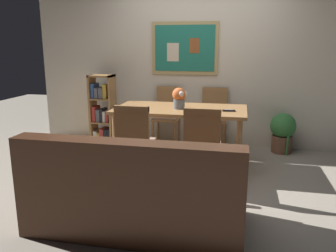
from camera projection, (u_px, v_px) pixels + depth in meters
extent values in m
plane|color=gray|center=(182.00, 178.00, 4.08)|extent=(12.00, 12.00, 0.00)
cube|color=beige|center=(200.00, 61.00, 5.26)|extent=(5.20, 0.10, 2.60)
cube|color=tan|center=(185.00, 48.00, 5.20)|extent=(1.01, 0.02, 0.78)
cube|color=#1E7260|center=(184.00, 48.00, 5.19)|extent=(0.91, 0.01, 0.68)
cube|color=beige|center=(173.00, 52.00, 5.23)|extent=(0.18, 0.00, 0.27)
cube|color=brown|center=(194.00, 46.00, 5.14)|extent=(0.15, 0.00, 0.22)
cube|color=#9E7042|center=(180.00, 110.00, 4.44)|extent=(1.68, 0.89, 0.04)
cylinder|color=#9E7042|center=(116.00, 142.00, 4.33)|extent=(0.07, 0.07, 0.71)
cylinder|color=#9E7042|center=(239.00, 149.00, 4.02)|extent=(0.07, 0.07, 0.71)
cylinder|color=#9E7042|center=(133.00, 128.00, 5.02)|extent=(0.07, 0.07, 0.71)
cylinder|color=#9E7042|center=(239.00, 134.00, 4.72)|extent=(0.07, 0.07, 0.71)
cube|color=#9E7042|center=(137.00, 144.00, 3.91)|extent=(0.40, 0.40, 0.03)
cube|color=#997A66|center=(137.00, 142.00, 3.91)|extent=(0.36, 0.36, 0.03)
cylinder|color=#9E7042|center=(119.00, 167.00, 3.84)|extent=(0.04, 0.04, 0.42)
cylinder|color=#9E7042|center=(148.00, 169.00, 3.77)|extent=(0.04, 0.04, 0.42)
cylinder|color=#9E7042|center=(128.00, 157.00, 4.16)|extent=(0.04, 0.04, 0.42)
cylinder|color=#9E7042|center=(156.00, 159.00, 4.09)|extent=(0.04, 0.04, 0.42)
cube|color=#9E7042|center=(132.00, 127.00, 3.68)|extent=(0.38, 0.04, 0.46)
cube|color=#9E7042|center=(131.00, 109.00, 3.64)|extent=(0.38, 0.05, 0.06)
cube|color=#9E7042|center=(213.00, 121.00, 5.14)|extent=(0.40, 0.40, 0.03)
cube|color=#997A66|center=(213.00, 119.00, 5.13)|extent=(0.36, 0.36, 0.03)
cylinder|color=#9E7042|center=(225.00, 133.00, 5.32)|extent=(0.04, 0.04, 0.42)
cylinder|color=#9E7042|center=(203.00, 132.00, 5.38)|extent=(0.04, 0.04, 0.42)
cylinder|color=#9E7042|center=(224.00, 139.00, 4.99)|extent=(0.04, 0.04, 0.42)
cylinder|color=#9E7042|center=(200.00, 137.00, 5.06)|extent=(0.04, 0.04, 0.42)
cube|color=#9E7042|center=(215.00, 103.00, 5.25)|extent=(0.38, 0.04, 0.46)
cube|color=#9E7042|center=(215.00, 89.00, 5.21)|extent=(0.38, 0.05, 0.06)
cube|color=#9E7042|center=(166.00, 119.00, 5.26)|extent=(0.40, 0.40, 0.03)
cube|color=#997A66|center=(166.00, 117.00, 5.26)|extent=(0.36, 0.36, 0.03)
cylinder|color=#9E7042|center=(179.00, 131.00, 5.44)|extent=(0.04, 0.04, 0.42)
cylinder|color=#9E7042|center=(158.00, 130.00, 5.51)|extent=(0.04, 0.04, 0.42)
cylinder|color=#9E7042|center=(175.00, 136.00, 5.12)|extent=(0.04, 0.04, 0.42)
cylinder|color=#9E7042|center=(153.00, 135.00, 5.19)|extent=(0.04, 0.04, 0.42)
cube|color=#9E7042|center=(169.00, 101.00, 5.38)|extent=(0.38, 0.04, 0.46)
cube|color=#9E7042|center=(169.00, 88.00, 5.33)|extent=(0.38, 0.05, 0.06)
cube|color=#9E7042|center=(203.00, 148.00, 3.76)|extent=(0.40, 0.40, 0.03)
cube|color=#997A66|center=(203.00, 146.00, 3.75)|extent=(0.36, 0.36, 0.03)
cylinder|color=#9E7042|center=(185.00, 172.00, 3.68)|extent=(0.04, 0.04, 0.42)
cylinder|color=#9E7042|center=(217.00, 174.00, 3.61)|extent=(0.04, 0.04, 0.42)
cylinder|color=#9E7042|center=(190.00, 162.00, 4.01)|extent=(0.04, 0.04, 0.42)
cylinder|color=#9E7042|center=(219.00, 164.00, 3.94)|extent=(0.04, 0.04, 0.42)
cube|color=#9E7042|center=(202.00, 131.00, 3.53)|extent=(0.38, 0.04, 0.46)
cube|color=#9E7042|center=(202.00, 112.00, 3.49)|extent=(0.38, 0.05, 0.06)
cube|color=#472819|center=(139.00, 202.00, 3.00)|extent=(1.80, 0.84, 0.40)
cube|color=#472819|center=(125.00, 170.00, 2.60)|extent=(1.80, 0.20, 0.44)
cube|color=#472819|center=(51.00, 162.00, 3.10)|extent=(0.18, 0.80, 0.22)
cube|color=#472819|center=(235.00, 176.00, 2.77)|extent=(0.18, 0.80, 0.22)
cube|color=#334C72|center=(79.00, 167.00, 2.84)|extent=(0.32, 0.16, 0.33)
cube|color=#334C72|center=(131.00, 171.00, 2.75)|extent=(0.32, 0.16, 0.33)
cube|color=#9E7042|center=(93.00, 110.00, 5.39)|extent=(0.03, 0.28, 1.09)
cube|color=#9E7042|center=(113.00, 111.00, 5.32)|extent=(0.03, 0.28, 1.09)
cube|color=#9E7042|center=(104.00, 143.00, 5.48)|extent=(0.36, 0.28, 0.03)
cube|color=#9E7042|center=(101.00, 76.00, 5.23)|extent=(0.36, 0.28, 0.03)
cube|color=#9E7042|center=(103.00, 122.00, 5.40)|extent=(0.30, 0.28, 0.02)
cube|color=#9E7042|center=(102.00, 99.00, 5.32)|extent=(0.30, 0.28, 0.02)
cube|color=beige|center=(98.00, 136.00, 5.47)|extent=(0.06, 0.22, 0.20)
cube|color=gold|center=(101.00, 137.00, 5.47)|extent=(0.04, 0.22, 0.17)
cube|color=#B2332D|center=(104.00, 135.00, 5.45)|extent=(0.06, 0.22, 0.23)
cube|color=black|center=(108.00, 136.00, 5.44)|extent=(0.05, 0.22, 0.23)
cube|color=black|center=(111.00, 135.00, 5.42)|extent=(0.05, 0.22, 0.24)
cube|color=#B2332D|center=(96.00, 113.00, 5.39)|extent=(0.05, 0.22, 0.24)
cube|color=#595960|center=(100.00, 115.00, 5.38)|extent=(0.06, 0.22, 0.19)
cube|color=black|center=(103.00, 115.00, 5.37)|extent=(0.04, 0.22, 0.20)
cube|color=beige|center=(106.00, 116.00, 5.37)|extent=(0.04, 0.22, 0.17)
cube|color=#B2332D|center=(109.00, 116.00, 5.36)|extent=(0.04, 0.22, 0.17)
cube|color=#2D4C8C|center=(95.00, 90.00, 5.31)|extent=(0.05, 0.22, 0.23)
cube|color=#595960|center=(99.00, 93.00, 5.31)|extent=(0.06, 0.22, 0.16)
cube|color=#595960|center=(103.00, 93.00, 5.29)|extent=(0.06, 0.22, 0.16)
cube|color=gold|center=(107.00, 91.00, 5.27)|extent=(0.06, 0.22, 0.22)
cylinder|color=brown|center=(282.00, 144.00, 5.04)|extent=(0.29, 0.29, 0.25)
cylinder|color=#332319|center=(282.00, 136.00, 5.02)|extent=(0.26, 0.26, 0.02)
sphere|color=#387F3D|center=(283.00, 126.00, 4.98)|extent=(0.37, 0.37, 0.37)
cylinder|color=#387F3D|center=(287.00, 145.00, 4.88)|extent=(0.03, 0.03, 0.29)
cylinder|color=#387F3D|center=(291.00, 139.00, 5.09)|extent=(0.03, 0.03, 0.21)
cylinder|color=slate|center=(179.00, 104.00, 4.37)|extent=(0.15, 0.15, 0.12)
sphere|color=#D86633|center=(179.00, 94.00, 4.35)|extent=(0.17, 0.17, 0.17)
sphere|color=pink|center=(177.00, 94.00, 4.41)|extent=(0.06, 0.06, 0.06)
sphere|color=silver|center=(181.00, 94.00, 4.28)|extent=(0.07, 0.07, 0.07)
sphere|color=silver|center=(185.00, 94.00, 4.35)|extent=(0.07, 0.07, 0.07)
cube|color=black|center=(229.00, 111.00, 4.20)|extent=(0.16, 0.06, 0.02)
cube|color=gray|center=(229.00, 110.00, 4.20)|extent=(0.10, 0.04, 0.00)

